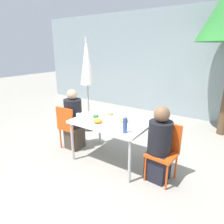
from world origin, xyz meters
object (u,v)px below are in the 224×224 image
at_px(chair_right, 164,147).
at_px(closed_umbrella, 87,66).
at_px(salad_bowl, 85,115).
at_px(drinking_cup, 78,116).
at_px(chair_left, 69,124).
at_px(person_right, 159,146).
at_px(person_left, 74,121).
at_px(bottle, 125,125).

xyz_separation_m(chair_right, closed_umbrella, (-2.22, 0.86, 1.02)).
bearing_deg(salad_bowl, drinking_cup, -90.77).
bearing_deg(chair_left, drinking_cup, -21.98).
bearing_deg(closed_umbrella, person_right, -23.41).
xyz_separation_m(chair_right, salad_bowl, (-1.47, -0.10, 0.27)).
bearing_deg(closed_umbrella, salad_bowl, -52.04).
bearing_deg(person_left, drinking_cup, -34.55).
bearing_deg(chair_right, chair_left, 8.09).
bearing_deg(closed_umbrella, person_left, -66.67).
xyz_separation_m(closed_umbrella, bottle, (1.72, -1.20, -0.66)).
distance_m(chair_left, closed_umbrella, 1.46).
xyz_separation_m(person_right, closed_umbrella, (-2.16, 0.94, 0.99)).
bearing_deg(bottle, person_right, 30.48).
xyz_separation_m(person_left, closed_umbrella, (-0.39, 0.90, 0.97)).
height_order(chair_right, bottle, bottle).
bearing_deg(bottle, chair_left, 171.27).
height_order(bottle, salad_bowl, bottle).
height_order(person_right, bottle, person_right).
relative_size(chair_right, bottle, 3.46).
bearing_deg(person_right, person_left, 3.21).
distance_m(chair_left, drinking_cup, 0.52).
bearing_deg(salad_bowl, chair_left, -177.15).
bearing_deg(chair_left, closed_umbrella, 107.04).
height_order(chair_left, closed_umbrella, closed_umbrella).
xyz_separation_m(chair_left, drinking_cup, (0.41, -0.15, 0.29)).
bearing_deg(closed_umbrella, chair_right, -21.20).
bearing_deg(person_right, salad_bowl, 5.43).
relative_size(chair_left, chair_right, 1.00).
relative_size(person_left, salad_bowl, 7.34).
relative_size(person_right, closed_umbrella, 0.54).
distance_m(person_right, bottle, 0.61).
height_order(chair_right, person_right, person_right).
distance_m(chair_right, closed_umbrella, 2.59).
distance_m(person_left, chair_right, 1.83).
relative_size(drinking_cup, salad_bowl, 0.60).
relative_size(person_left, person_right, 1.03).
bearing_deg(salad_bowl, bottle, -13.47).
height_order(person_right, drinking_cup, person_right).
bearing_deg(salad_bowl, person_left, 170.38).
bearing_deg(bottle, person_left, 167.57).
bearing_deg(person_left, salad_bowl, -11.75).
bearing_deg(person_right, drinking_cup, 12.17).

